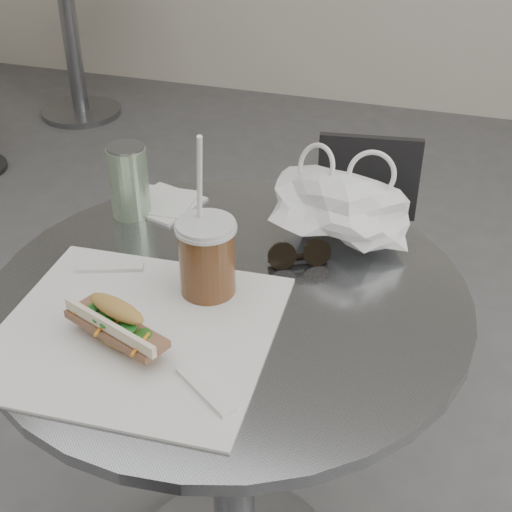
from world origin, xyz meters
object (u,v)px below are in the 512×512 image
(iced_coffee, at_px, (207,257))
(bg_table, at_px, (69,23))
(drink_can, at_px, (129,181))
(banh_mi, at_px, (117,325))
(sunglasses, at_px, (299,256))
(chair_far, at_px, (359,277))
(cafe_table, at_px, (232,414))

(iced_coffee, bearing_deg, bg_table, 125.36)
(iced_coffee, height_order, drink_can, iced_coffee)
(banh_mi, distance_m, drink_can, 0.38)
(iced_coffee, relative_size, sunglasses, 2.67)
(banh_mi, height_order, iced_coffee, iced_coffee)
(chair_far, xyz_separation_m, drink_can, (-0.35, -0.57, 0.52))
(drink_can, bearing_deg, chair_far, 58.40)
(cafe_table, bearing_deg, sunglasses, 49.04)
(banh_mi, bearing_deg, sunglasses, 76.27)
(iced_coffee, bearing_deg, banh_mi, -115.60)
(chair_far, bearing_deg, bg_table, -48.58)
(chair_far, relative_size, iced_coffee, 2.39)
(chair_far, bearing_deg, drink_can, 50.31)
(cafe_table, bearing_deg, drink_can, 145.36)
(cafe_table, relative_size, sunglasses, 7.48)
(chair_far, xyz_separation_m, iced_coffee, (-0.13, -0.76, 0.51))
(bg_table, height_order, drink_can, drink_can)
(cafe_table, height_order, banh_mi, banh_mi)
(bg_table, bearing_deg, banh_mi, -57.75)
(cafe_table, xyz_separation_m, chair_far, (0.10, 0.75, -0.17))
(drink_can, bearing_deg, cafe_table, -34.64)
(sunglasses, bearing_deg, banh_mi, -153.70)
(cafe_table, bearing_deg, bg_table, 126.03)
(chair_far, distance_m, banh_mi, 1.06)
(sunglasses, bearing_deg, bg_table, 99.85)
(cafe_table, height_order, iced_coffee, iced_coffee)
(chair_far, xyz_separation_m, sunglasses, (-0.01, -0.65, 0.47))
(bg_table, relative_size, iced_coffee, 2.73)
(cafe_table, distance_m, bg_table, 2.72)
(bg_table, height_order, sunglasses, sunglasses)
(banh_mi, height_order, sunglasses, banh_mi)
(chair_far, relative_size, banh_mi, 2.99)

